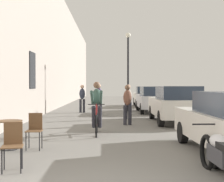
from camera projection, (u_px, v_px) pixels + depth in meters
name	position (u px, v px, depth m)	size (l,w,h in m)	color
building_facade_left	(41.00, 38.00, 17.83)	(0.54, 68.00, 8.57)	gray
cafe_chair_near_toward_wall	(13.00, 143.00, 5.87)	(0.45, 0.45, 0.89)	black
cafe_table_mid	(9.00, 129.00, 7.80)	(0.64, 0.64, 0.72)	black
cafe_chair_mid_toward_wall	(35.00, 128.00, 7.88)	(0.39, 0.39, 0.89)	black
cyclist_on_bicycle	(97.00, 109.00, 10.37)	(0.52, 1.76, 1.74)	black
pedestrian_near	(127.00, 102.00, 12.82)	(0.38, 0.30, 1.62)	#26262D
pedestrian_mid	(128.00, 100.00, 15.13)	(0.36, 0.27, 1.65)	#26262D
pedestrian_far	(99.00, 98.00, 16.99)	(0.37, 0.28, 1.69)	#26262D
pedestrian_furthest	(82.00, 97.00, 18.78)	(0.38, 0.30, 1.64)	#26262D
street_lamp	(128.00, 61.00, 19.75)	(0.32, 0.32, 4.90)	black
parked_car_second	(176.00, 104.00, 13.53)	(1.93, 4.43, 1.56)	beige
parked_car_third	(154.00, 99.00, 18.86)	(1.89, 4.36, 1.54)	#B7B7BC
parked_car_fourth	(146.00, 96.00, 24.35)	(1.97, 4.40, 1.54)	beige
parked_motorcycle	(221.00, 155.00, 5.30)	(0.62, 2.15, 0.92)	black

